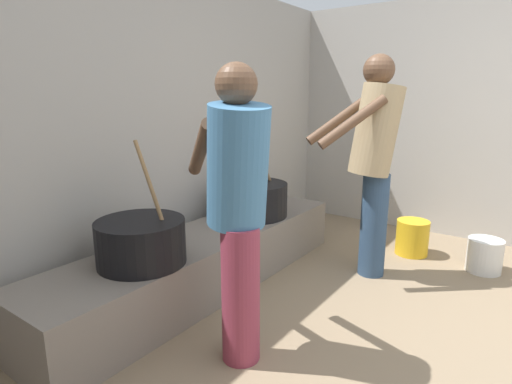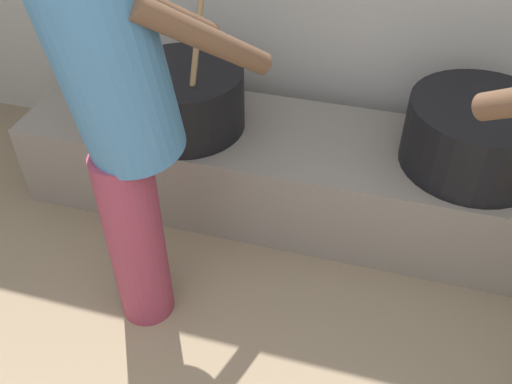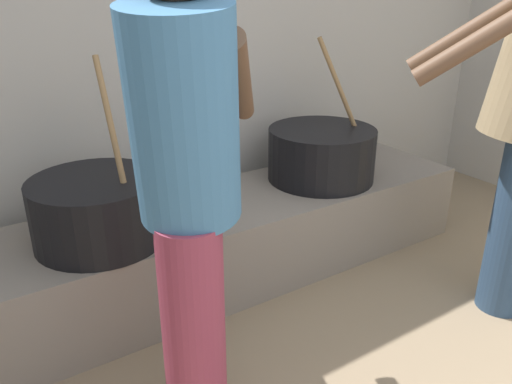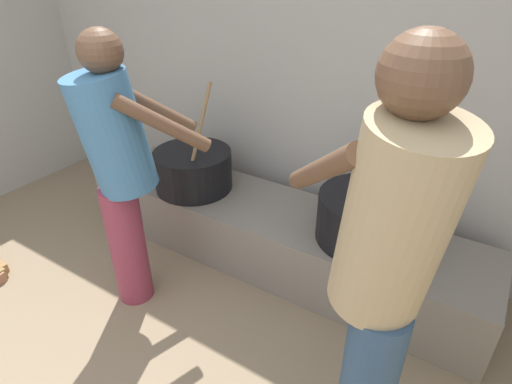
{
  "view_description": "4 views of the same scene",
  "coord_description": "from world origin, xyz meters",
  "px_view_note": "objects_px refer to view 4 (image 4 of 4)",
  "views": [
    {
      "loc": [
        -2.01,
        0.2,
        1.38
      ],
      "look_at": [
        0.19,
        1.77,
        0.74
      ],
      "focal_mm": 28.98,
      "sensor_mm": 36.0,
      "label": 1
    },
    {
      "loc": [
        0.31,
        0.2,
        1.77
      ],
      "look_at": [
        0.0,
        1.3,
        0.79
      ],
      "focal_mm": 39.03,
      "sensor_mm": 36.0,
      "label": 2
    },
    {
      "loc": [
        -1.02,
        0.2,
        1.38
      ],
      "look_at": [
        -0.16,
        1.51,
        0.72
      ],
      "focal_mm": 35.76,
      "sensor_mm": 36.0,
      "label": 3
    },
    {
      "loc": [
        1.14,
        0.2,
        1.8
      ],
      "look_at": [
        0.4,
        1.39,
        0.99
      ],
      "focal_mm": 29.11,
      "sensor_mm": 36.0,
      "label": 4
    }
  ],
  "objects_px": {
    "cooking_pot_secondary": "(193,170)",
    "cook_in_blue_shirt": "(119,165)",
    "cooking_pot_main": "(368,218)",
    "cook_in_tan_shirt": "(385,269)"
  },
  "relations": [
    {
      "from": "cooking_pot_main",
      "to": "cook_in_tan_shirt",
      "type": "height_order",
      "value": "cook_in_tan_shirt"
    },
    {
      "from": "cooking_pot_secondary",
      "to": "cook_in_blue_shirt",
      "type": "relative_size",
      "value": 0.47
    },
    {
      "from": "cooking_pot_secondary",
      "to": "cook_in_blue_shirt",
      "type": "bearing_deg",
      "value": -82.01
    },
    {
      "from": "cooking_pot_main",
      "to": "cook_in_blue_shirt",
      "type": "height_order",
      "value": "cook_in_blue_shirt"
    },
    {
      "from": "cooking_pot_main",
      "to": "cook_in_blue_shirt",
      "type": "distance_m",
      "value": 1.35
    },
    {
      "from": "cooking_pot_main",
      "to": "cooking_pot_secondary",
      "type": "bearing_deg",
      "value": -177.67
    },
    {
      "from": "cook_in_tan_shirt",
      "to": "cook_in_blue_shirt",
      "type": "distance_m",
      "value": 1.41
    },
    {
      "from": "cooking_pot_main",
      "to": "cook_in_tan_shirt",
      "type": "distance_m",
      "value": 1.02
    },
    {
      "from": "cooking_pot_secondary",
      "to": "cooking_pot_main",
      "type": "bearing_deg",
      "value": 2.33
    },
    {
      "from": "cooking_pot_secondary",
      "to": "cook_in_blue_shirt",
      "type": "xyz_separation_m",
      "value": [
        0.09,
        -0.66,
        0.34
      ]
    }
  ]
}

